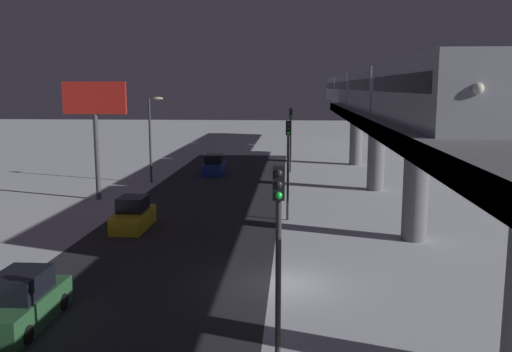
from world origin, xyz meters
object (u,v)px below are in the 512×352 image
subway_train (361,89)px  sedan_yellow (133,216)px  traffic_light_mid (288,156)px  commercial_billboard (95,110)px  sedan_blue (214,166)px  traffic_light_far (291,131)px  traffic_light_near (278,247)px  sedan_green (22,304)px

subway_train → sedan_yellow: bearing=57.8°
traffic_light_mid → commercial_billboard: (14.52, -5.69, 2.63)m
subway_train → commercial_billboard: (21.67, 17.61, -1.52)m
sedan_blue → traffic_light_far: (-7.50, -1.86, 3.40)m
subway_train → commercial_billboard: size_ratio=8.32×
sedan_blue → traffic_light_near: (-7.50, 38.65, 3.40)m
traffic_light_near → sedan_yellow: bearing=-61.9°
subway_train → traffic_light_near: subway_train is taller
sedan_yellow → traffic_light_far: traffic_light_far is taller
sedan_blue → commercial_billboard: size_ratio=0.45×
traffic_light_mid → traffic_light_far: size_ratio=1.00×
sedan_yellow → sedan_blue: 21.30m
sedan_blue → commercial_billboard: commercial_billboard is taller
sedan_green → traffic_light_mid: (-9.30, -16.61, 3.41)m
subway_train → traffic_light_far: size_ratio=11.57×
sedan_green → subway_train: bearing=-112.4°
subway_train → commercial_billboard: bearing=39.1°
traffic_light_near → traffic_light_mid: same height
sedan_yellow → commercial_billboard: (5.22, -8.51, 6.03)m
subway_train → sedan_yellow: (16.45, 26.12, -7.55)m
sedan_blue → traffic_light_far: bearing=-166.1°
sedan_blue → traffic_light_mid: 20.16m
sedan_green → sedan_yellow: 13.79m
traffic_light_mid → traffic_light_far: same height
subway_train → sedan_blue: (14.65, 4.90, -7.55)m
sedan_green → sedan_blue: (-1.80, -35.01, 0.01)m
subway_train → traffic_light_mid: subway_train is taller
traffic_light_mid → traffic_light_far: (0.00, -20.26, 0.00)m
traffic_light_mid → sedan_blue: bearing=-67.8°
sedan_green → traffic_light_mid: bearing=-119.2°
sedan_green → traffic_light_far: traffic_light_far is taller
sedan_green → traffic_light_far: (-9.30, -36.87, 3.41)m
subway_train → traffic_light_near: bearing=80.7°
traffic_light_mid → commercial_billboard: 15.81m
commercial_billboard → sedan_blue: bearing=-118.9°
sedan_green → commercial_billboard: 23.69m
sedan_blue → commercial_billboard: (7.02, 12.71, 6.03)m
sedan_green → traffic_light_near: size_ratio=0.72×
traffic_light_near → subway_train: bearing=-99.3°
traffic_light_near → commercial_billboard: size_ratio=0.72×
sedan_green → sedan_blue: size_ratio=1.14×
traffic_light_near → traffic_light_mid: size_ratio=1.00×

